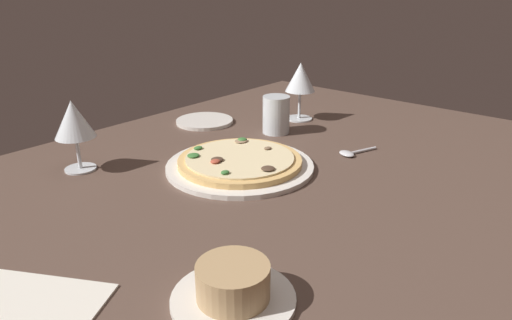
% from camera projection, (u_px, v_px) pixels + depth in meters
% --- Properties ---
extents(dining_table, '(1.50, 1.10, 0.04)m').
position_uv_depth(dining_table, '(273.00, 188.00, 0.94)').
color(dining_table, brown).
rests_on(dining_table, ground).
extents(pizza_main, '(0.31, 0.31, 0.03)m').
position_uv_depth(pizza_main, '(240.00, 163.00, 0.99)').
color(pizza_main, silver).
rests_on(pizza_main, dining_table).
extents(ramekin_on_saucer, '(0.16, 0.16, 0.05)m').
position_uv_depth(ramekin_on_saucer, '(233.00, 287.00, 0.58)').
color(ramekin_on_saucer, silver).
rests_on(ramekin_on_saucer, dining_table).
extents(wine_glass_far, '(0.08, 0.08, 0.16)m').
position_uv_depth(wine_glass_far, '(300.00, 79.00, 1.28)').
color(wine_glass_far, silver).
rests_on(wine_glass_far, dining_table).
extents(wine_glass_near, '(0.08, 0.08, 0.15)m').
position_uv_depth(wine_glass_near, '(74.00, 121.00, 0.94)').
color(wine_glass_near, silver).
rests_on(wine_glass_near, dining_table).
extents(water_glass, '(0.07, 0.07, 0.10)m').
position_uv_depth(water_glass, '(276.00, 117.00, 1.20)').
color(water_glass, silver).
rests_on(water_glass, dining_table).
extents(side_plate, '(0.16, 0.16, 0.01)m').
position_uv_depth(side_plate, '(205.00, 121.00, 1.29)').
color(side_plate, silver).
rests_on(side_plate, dining_table).
extents(paper_menu, '(0.20, 0.23, 0.00)m').
position_uv_depth(paper_menu, '(23.00, 307.00, 0.58)').
color(paper_menu, silver).
rests_on(paper_menu, dining_table).
extents(spoon, '(0.10, 0.06, 0.01)m').
position_uv_depth(spoon, '(351.00, 153.00, 1.06)').
color(spoon, silver).
rests_on(spoon, dining_table).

